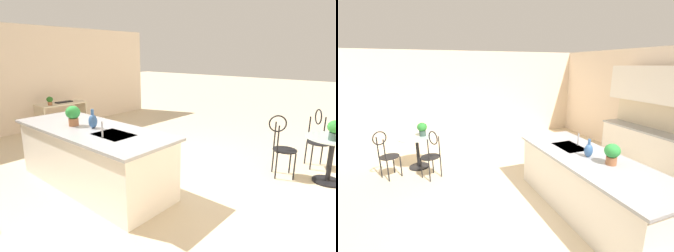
# 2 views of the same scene
# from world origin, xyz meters

# --- Properties ---
(ground_plane) EXTENTS (40.00, 40.00, 0.00)m
(ground_plane) POSITION_xyz_m (0.00, 0.00, 0.00)
(ground_plane) COLOR beige
(wall_left_window) EXTENTS (0.12, 7.80, 2.70)m
(wall_left_window) POSITION_xyz_m (-4.26, 0.00, 1.35)
(wall_left_window) COLOR beige
(wall_left_window) RESTS_ON ground
(kitchen_island) EXTENTS (2.80, 1.06, 0.92)m
(kitchen_island) POSITION_xyz_m (0.30, 0.85, 0.46)
(kitchen_island) COLOR white
(kitchen_island) RESTS_ON ground
(back_counter_run) EXTENTS (2.44, 0.64, 1.52)m
(back_counter_run) POSITION_xyz_m (-0.40, 3.21, 0.49)
(back_counter_run) COLOR white
(back_counter_run) RESTS_ON ground
(upper_cabinet_run) EXTENTS (2.40, 0.36, 0.76)m
(upper_cabinet_run) POSITION_xyz_m (-0.40, 3.18, 1.90)
(upper_cabinet_run) COLOR white
(upper_cabinet_run) RESTS_ON back_counter_run
(bistro_table) EXTENTS (0.80, 0.80, 0.74)m
(bistro_table) POSITION_xyz_m (-2.46, -1.64, 0.45)
(bistro_table) COLOR black
(bistro_table) RESTS_ON ground
(chair_near_window) EXTENTS (0.52, 0.52, 1.04)m
(chair_near_window) POSITION_xyz_m (-1.78, -1.38, 0.57)
(chair_near_window) COLOR black
(chair_near_window) RESTS_ON ground
(chair_by_island) EXTENTS (0.53, 0.53, 1.04)m
(chair_by_island) POSITION_xyz_m (-2.11, -2.24, 0.57)
(chair_by_island) COLOR black
(chair_by_island) RESTS_ON ground
(sink_faucet) EXTENTS (0.02, 0.02, 0.22)m
(sink_faucet) POSITION_xyz_m (-0.25, 1.03, 1.03)
(sink_faucet) COLOR #B2B5BA
(sink_faucet) RESTS_ON kitchen_island
(potted_plant_on_table) EXTENTS (0.22, 0.22, 0.31)m
(potted_plant_on_table) POSITION_xyz_m (-2.48, -1.50, 0.91)
(potted_plant_on_table) COLOR #385147
(potted_plant_on_table) RESTS_ON bistro_table
(potted_plant_counter_near) EXTENTS (0.22, 0.22, 0.31)m
(potted_plant_counter_near) POSITION_xyz_m (0.60, 0.94, 1.10)
(potted_plant_counter_near) COLOR #9E603D
(potted_plant_counter_near) RESTS_ON kitchen_island
(vase_on_counter) EXTENTS (0.13, 0.13, 0.29)m
(vase_on_counter) POSITION_xyz_m (0.25, 0.83, 1.03)
(vase_on_counter) COLOR #386099
(vase_on_counter) RESTS_ON kitchen_island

